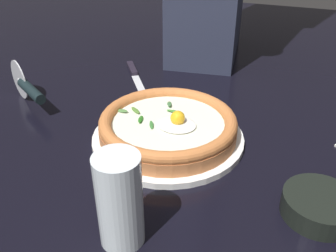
# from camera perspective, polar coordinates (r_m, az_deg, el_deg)

# --- Properties ---
(ground_plane) EXTENTS (2.40, 2.40, 0.03)m
(ground_plane) POSITION_cam_1_polar(r_m,az_deg,el_deg) (0.68, 1.25, -5.28)
(ground_plane) COLOR black
(ground_plane) RESTS_ON ground
(pizza_plate) EXTENTS (0.29, 0.29, 0.01)m
(pizza_plate) POSITION_cam_1_polar(r_m,az_deg,el_deg) (0.71, 0.00, -1.80)
(pizza_plate) COLOR white
(pizza_plate) RESTS_ON ground
(pizza) EXTENTS (0.26, 0.26, 0.06)m
(pizza) POSITION_cam_1_polar(r_m,az_deg,el_deg) (0.69, 0.01, 0.13)
(pizza) COLOR #BF713F
(pizza) RESTS_ON pizza_plate
(side_bowl) EXTENTS (0.11, 0.11, 0.03)m
(side_bowl) POSITION_cam_1_polar(r_m,az_deg,el_deg) (0.59, 22.25, -11.25)
(side_bowl) COLOR black
(side_bowl) RESTS_ON ground
(pizza_cutter) EXTENTS (0.15, 0.10, 0.09)m
(pizza_cutter) POSITION_cam_1_polar(r_m,az_deg,el_deg) (0.87, -20.82, 5.63)
(pizza_cutter) COLOR silver
(pizza_cutter) RESTS_ON ground
(table_knife) EXTENTS (0.13, 0.18, 0.01)m
(table_knife) POSITION_cam_1_polar(r_m,az_deg,el_deg) (0.99, -5.22, 8.09)
(table_knife) COLOR silver
(table_knife) RESTS_ON ground
(drinking_glass) EXTENTS (0.06, 0.06, 0.14)m
(drinking_glass) POSITION_cam_1_polar(r_m,az_deg,el_deg) (0.49, -7.36, -12.14)
(drinking_glass) COLOR silver
(drinking_glass) RESTS_ON ground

